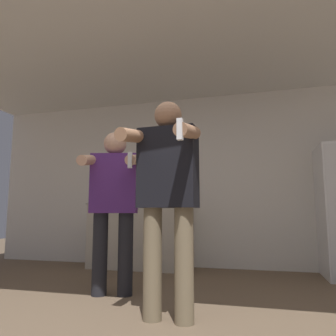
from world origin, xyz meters
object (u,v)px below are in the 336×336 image
(bottle_tall_gin, at_px, (141,197))
(bottle_red_label, at_px, (179,194))
(person_man_side, at_px, (114,199))
(person_woman_foreground, at_px, (167,189))
(bottle_green_wine, at_px, (135,197))
(bottle_dark_rum, at_px, (155,195))

(bottle_tall_gin, relative_size, bottle_red_label, 0.78)
(bottle_red_label, height_order, person_man_side, person_man_side)
(person_woman_foreground, bearing_deg, person_man_side, 140.30)
(bottle_red_label, xyz_separation_m, bottle_green_wine, (-0.68, -0.00, -0.03))
(bottle_red_label, relative_size, bottle_dark_rum, 1.12)
(bottle_dark_rum, bearing_deg, bottle_tall_gin, 180.00)
(bottle_red_label, distance_m, bottle_green_wine, 0.68)
(bottle_tall_gin, height_order, person_woman_foreground, person_woman_foreground)
(bottle_dark_rum, distance_m, bottle_green_wine, 0.32)
(bottle_red_label, xyz_separation_m, person_man_side, (-0.28, -1.59, -0.14))
(bottle_tall_gin, bearing_deg, bottle_dark_rum, 0.00)
(bottle_red_label, relative_size, person_woman_foreground, 0.21)
(bottle_tall_gin, xyz_separation_m, bottle_green_wine, (-0.10, 0.00, 0.00))
(bottle_red_label, bearing_deg, bottle_green_wine, -180.00)
(bottle_tall_gin, relative_size, person_woman_foreground, 0.17)
(bottle_green_wine, relative_size, person_woman_foreground, 0.18)
(bottle_tall_gin, bearing_deg, bottle_red_label, 0.00)
(bottle_tall_gin, distance_m, bottle_red_label, 0.57)
(person_man_side, bearing_deg, bottle_dark_rum, 92.86)
(bottle_red_label, xyz_separation_m, bottle_dark_rum, (-0.36, -0.00, -0.01))
(bottle_dark_rum, height_order, bottle_green_wine, bottle_dark_rum)
(bottle_red_label, bearing_deg, person_woman_foreground, -78.74)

